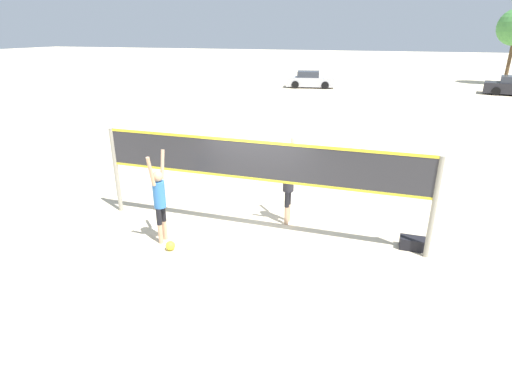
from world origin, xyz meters
name	(u,v)px	position (x,y,z in m)	size (l,w,h in m)	color
ground_plane	(256,231)	(0.00, 0.00, 0.00)	(200.00, 200.00, 0.00)	beige
volleyball_net	(256,167)	(0.00, 0.00, 1.68)	(8.07, 0.11, 2.34)	gray
player_spiker	(159,196)	(-1.95, -1.19, 1.16)	(0.28, 0.71, 2.20)	tan
player_blocker	(288,181)	(0.64, 0.69, 1.17)	(0.28, 0.71, 2.21)	tan
volleyball	(170,246)	(-1.57, -1.51, 0.11)	(0.22, 0.22, 0.22)	yellow
gear_bag	(412,243)	(3.70, 0.27, 0.14)	(0.56, 0.32, 0.28)	black
parked_car_mid	(310,80)	(-3.84, 27.29, 0.64)	(4.37, 2.37, 1.41)	#B7B7BC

